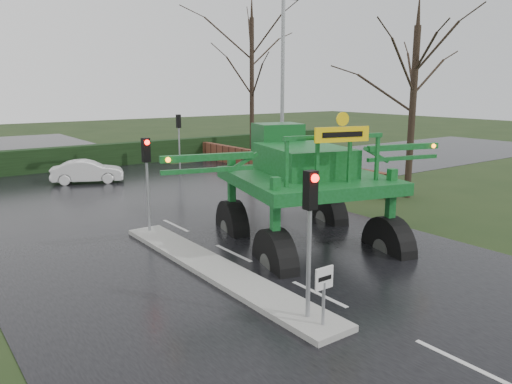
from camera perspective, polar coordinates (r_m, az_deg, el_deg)
ground at (r=13.28m, az=7.19°, el=-11.58°), size 140.00×140.00×0.00m
road_main at (r=21.25m, az=-11.64°, el=-2.65°), size 14.00×80.00×0.02m
road_cross at (r=26.70m, az=-17.05°, el=0.06°), size 80.00×12.00×0.02m
median_island at (r=14.72m, az=-4.70°, el=-8.74°), size 1.20×10.00×0.16m
hedge_row at (r=34.15m, az=-21.62°, el=3.52°), size 44.00×0.90×1.50m
brick_wall at (r=31.54m, az=1.17°, el=3.45°), size 0.40×20.00×1.20m
keep_left_sign at (r=11.04m, az=7.77°, el=-10.66°), size 0.50×0.07×1.35m
traffic_signal_near at (r=10.89m, az=6.21°, el=-2.42°), size 0.26×0.33×3.52m
traffic_signal_mid at (r=17.97m, az=-12.38°, el=3.08°), size 0.26×0.33×3.52m
traffic_signal_far at (r=32.54m, az=-8.83°, el=7.11°), size 0.26×0.33×3.52m
street_light_right at (r=26.62m, az=2.54°, el=13.50°), size 3.85×0.30×10.00m
tree_right_near at (r=24.82m, az=17.59°, el=11.24°), size 5.60×5.60×9.64m
tree_right_far at (r=36.71m, az=-0.48°, el=13.89°), size 7.00×7.00×12.05m
crop_sprayer at (r=14.71m, az=1.83°, el=1.80°), size 9.86×7.33×5.68m
white_sedan at (r=29.33m, az=-18.63°, el=0.98°), size 4.05×2.69×1.26m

